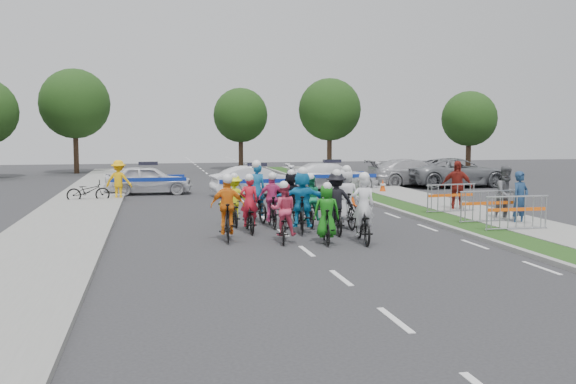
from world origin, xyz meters
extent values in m
plane|color=#28282B|center=(0.00, 0.00, 0.00)|extent=(90.00, 90.00, 0.00)
cube|color=gray|center=(5.10, 5.00, 0.06)|extent=(0.20, 60.00, 0.12)
cube|color=#213F14|center=(5.80, 5.00, 0.06)|extent=(1.20, 60.00, 0.11)
cube|color=gray|center=(7.60, 5.00, 0.07)|extent=(2.40, 60.00, 0.13)
cube|color=gray|center=(-6.50, 5.00, 0.07)|extent=(3.00, 60.00, 0.13)
imported|color=black|center=(1.80, 0.97, 0.49)|extent=(0.92, 1.96, 0.99)
imported|color=white|center=(1.80, 0.92, 1.00)|extent=(0.65, 0.48, 1.65)
sphere|color=white|center=(1.80, 0.87, 1.78)|extent=(0.29, 0.29, 0.29)
imported|color=black|center=(0.78, 1.01, 0.47)|extent=(0.68, 1.63, 0.95)
imported|color=#177715|center=(0.78, 0.96, 0.89)|extent=(0.76, 0.55, 1.42)
sphere|color=white|center=(0.78, 0.91, 1.54)|extent=(0.25, 0.25, 0.25)
imported|color=black|center=(-0.30, 1.49, 0.43)|extent=(0.88, 1.72, 0.86)
imported|color=#DC3D5F|center=(-0.30, 1.44, 0.90)|extent=(0.79, 0.67, 1.44)
sphere|color=white|center=(-0.30, 1.39, 1.55)|extent=(0.25, 0.25, 0.25)
imported|color=black|center=(-1.75, 2.02, 0.53)|extent=(0.65, 1.79, 1.06)
imported|color=orange|center=(-1.75, 1.97, 0.97)|extent=(0.96, 0.47, 1.58)
sphere|color=white|center=(-1.75, 1.92, 1.71)|extent=(0.27, 0.27, 0.27)
imported|color=black|center=(1.51, 2.61, 0.49)|extent=(0.85, 1.93, 0.98)
imported|color=black|center=(1.51, 2.56, 1.00)|extent=(1.12, 0.72, 1.63)
sphere|color=white|center=(1.51, 2.51, 1.76)|extent=(0.28, 0.28, 0.28)
imported|color=black|center=(0.58, 2.99, 0.56)|extent=(0.88, 1.93, 1.12)
imported|color=#1C97D4|center=(0.58, 2.94, 1.02)|extent=(1.62, 0.79, 1.68)
sphere|color=white|center=(0.58, 2.89, 1.81)|extent=(0.29, 0.29, 0.29)
imported|color=black|center=(-0.96, 3.34, 0.45)|extent=(0.62, 1.73, 0.90)
imported|color=red|center=(-0.96, 3.29, 0.93)|extent=(0.55, 0.37, 1.50)
sphere|color=white|center=(-0.96, 3.24, 1.62)|extent=(0.26, 0.26, 0.26)
imported|color=black|center=(2.09, 3.53, 0.56)|extent=(0.62, 1.89, 1.12)
imported|color=white|center=(2.09, 3.48, 1.02)|extent=(0.85, 0.58, 1.68)
sphere|color=white|center=(2.09, 3.43, 1.82)|extent=(0.29, 0.29, 0.29)
imported|color=black|center=(1.11, 4.21, 0.43)|extent=(0.76, 1.70, 0.87)
imported|color=#1C9A64|center=(1.11, 4.16, 0.90)|extent=(0.76, 0.62, 1.44)
sphere|color=white|center=(1.11, 4.11, 1.56)|extent=(0.25, 0.25, 0.25)
imported|color=black|center=(-0.10, 4.20, 0.49)|extent=(0.50, 1.66, 0.99)
imported|color=#E43F8B|center=(-0.10, 4.15, 0.92)|extent=(0.88, 0.38, 1.48)
sphere|color=white|center=(-0.10, 4.10, 1.60)|extent=(0.26, 0.26, 0.26)
imported|color=black|center=(-1.23, 4.75, 0.44)|extent=(0.62, 1.67, 0.87)
imported|color=#F4FF1A|center=(-1.23, 4.70, 0.91)|extent=(0.95, 0.56, 1.45)
sphere|color=white|center=(-1.23, 4.65, 1.57)|extent=(0.25, 0.25, 0.25)
imported|color=black|center=(0.71, 5.18, 0.50)|extent=(0.78, 1.73, 1.00)
imported|color=black|center=(0.71, 5.13, 0.93)|extent=(1.45, 0.70, 1.51)
sphere|color=white|center=(0.71, 5.08, 1.63)|extent=(0.26, 0.26, 0.26)
imported|color=black|center=(-0.37, 5.65, 0.53)|extent=(0.98, 2.09, 1.06)
imported|color=#1669AA|center=(-0.37, 5.60, 1.06)|extent=(0.70, 0.51, 1.76)
sphere|color=white|center=(-0.37, 5.55, 1.90)|extent=(0.30, 0.30, 0.30)
imported|color=white|center=(-3.94, 15.67, 0.70)|extent=(4.10, 1.70, 1.39)
imported|color=white|center=(0.98, 13.81, 0.69)|extent=(4.34, 1.97, 1.38)
imported|color=white|center=(5.24, 16.12, 0.69)|extent=(4.92, 2.32, 1.39)
imported|color=#B2B2B7|center=(10.17, 17.19, 0.74)|extent=(5.13, 2.14, 1.48)
imported|color=slate|center=(12.28, 16.30, 0.78)|extent=(5.65, 2.73, 1.55)
imported|color=navy|center=(7.62, 2.75, 0.87)|extent=(0.74, 0.60, 1.74)
imported|color=#57575C|center=(7.66, 3.61, 0.94)|extent=(0.97, 0.79, 1.87)
imported|color=maroon|center=(7.23, 6.32, 0.96)|extent=(1.20, 0.99, 1.92)
imported|color=#FEB80D|center=(-5.19, 13.20, 0.87)|extent=(1.24, 0.89, 1.74)
cube|color=#F24C0C|center=(4.06, 9.11, 0.01)|extent=(0.40, 0.40, 0.03)
cone|color=#F24C0C|center=(4.06, 9.11, 0.35)|extent=(0.36, 0.36, 0.70)
cylinder|color=silver|center=(4.06, 9.11, 0.45)|extent=(0.29, 0.29, 0.08)
cube|color=#F24C0C|center=(7.03, 13.50, 0.01)|extent=(0.40, 0.40, 0.03)
cone|color=#F24C0C|center=(7.03, 13.50, 0.35)|extent=(0.36, 0.36, 0.70)
cylinder|color=silver|center=(7.03, 13.50, 0.45)|extent=(0.29, 0.29, 0.08)
imported|color=black|center=(-6.44, 12.81, 0.46)|extent=(1.82, 0.82, 0.93)
cylinder|color=#382619|center=(9.00, 30.00, 1.62)|extent=(0.36, 0.36, 3.25)
sphere|color=#153310|center=(9.00, 30.00, 4.55)|extent=(4.55, 4.55, 4.55)
cylinder|color=#382619|center=(18.00, 26.00, 1.38)|extent=(0.36, 0.36, 2.75)
sphere|color=#153310|center=(18.00, 26.00, 3.85)|extent=(3.85, 3.85, 3.85)
cylinder|color=#382619|center=(-9.00, 32.00, 1.75)|extent=(0.36, 0.36, 3.50)
sphere|color=#153310|center=(-9.00, 32.00, 4.90)|extent=(4.90, 4.90, 4.90)
cylinder|color=#382619|center=(3.00, 34.00, 1.50)|extent=(0.36, 0.36, 3.00)
sphere|color=#153310|center=(3.00, 34.00, 4.20)|extent=(4.20, 4.20, 4.20)
camera|label=1|loc=(-3.75, -15.43, 3.02)|focal=40.00mm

